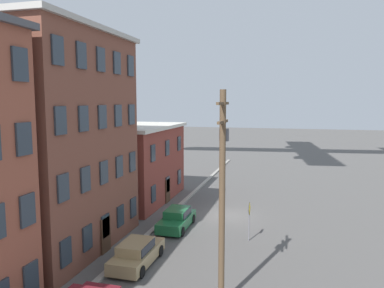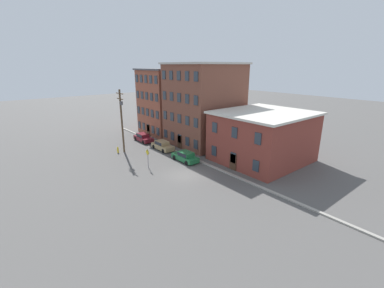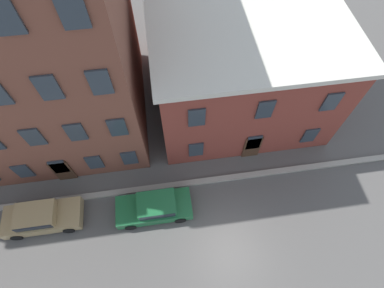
{
  "view_description": "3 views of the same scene",
  "coord_description": "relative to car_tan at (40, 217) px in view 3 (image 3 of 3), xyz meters",
  "views": [
    {
      "loc": [
        -29.33,
        -5.02,
        9.33
      ],
      "look_at": [
        0.09,
        2.95,
        5.79
      ],
      "focal_mm": 35.0,
      "sensor_mm": 36.0,
      "label": 1
    },
    {
      "loc": [
        23.67,
        -17.95,
        13.2
      ],
      "look_at": [
        -1.11,
        2.02,
        3.44
      ],
      "focal_mm": 24.0,
      "sensor_mm": 36.0,
      "label": 2
    },
    {
      "loc": [
        -2.53,
        -2.86,
        17.68
      ],
      "look_at": [
        -1.45,
        4.76,
        4.5
      ],
      "focal_mm": 28.0,
      "sensor_mm": 36.0,
      "label": 3
    }
  ],
  "objects": [
    {
      "name": "kerb_strip",
      "position": [
        10.46,
        1.14,
        -0.67
      ],
      "size": [
        56.0,
        0.36,
        0.16
      ],
      "primitive_type": "cube",
      "color": "#9E998E",
      "rests_on": "ground_plane"
    },
    {
      "name": "ground_plane",
      "position": [
        10.46,
        -3.36,
        -0.75
      ],
      "size": [
        200.0,
        200.0,
        0.0
      ],
      "primitive_type": "plane",
      "color": "#565451"
    },
    {
      "name": "car_green",
      "position": [
        6.57,
        -0.33,
        0.0
      ],
      "size": [
        4.4,
        1.92,
        1.43
      ],
      "color": "#1E6638",
      "rests_on": "ground_plane"
    },
    {
      "name": "apartment_midblock",
      "position": [
        1.21,
        7.84,
        6.11
      ],
      "size": [
        10.9,
        10.92,
        13.69
      ],
      "color": "brown",
      "rests_on": "ground_plane"
    },
    {
      "name": "car_tan",
      "position": [
        0.0,
        0.0,
        0.0
      ],
      "size": [
        4.4,
        1.92,
        1.43
      ],
      "color": "tan",
      "rests_on": "ground_plane"
    },
    {
      "name": "apartment_far",
      "position": [
        13.04,
        8.64,
        2.8
      ],
      "size": [
        11.37,
        12.5,
        7.07
      ],
      "color": "brown",
      "rests_on": "ground_plane"
    }
  ]
}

